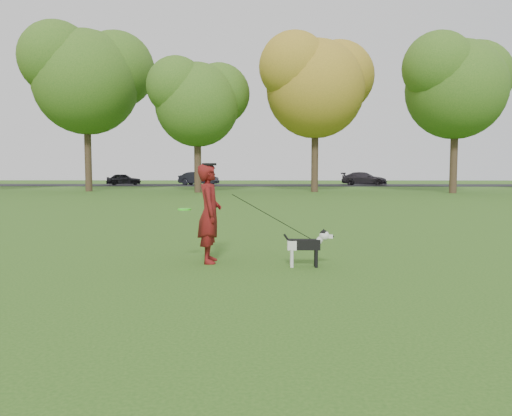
{
  "coord_description": "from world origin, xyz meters",
  "views": [
    {
      "loc": [
        0.63,
        -8.25,
        1.63
      ],
      "look_at": [
        0.46,
        0.32,
        0.95
      ],
      "focal_mm": 35.0,
      "sensor_mm": 36.0,
      "label": 1
    }
  ],
  "objects_px": {
    "car_right": "(364,179)",
    "man": "(209,213)",
    "car_left": "(124,179)",
    "dog": "(308,244)",
    "car_mid": "(199,178)"
  },
  "relations": [
    {
      "from": "man",
      "to": "car_right",
      "type": "relative_size",
      "value": 0.4
    },
    {
      "from": "car_left",
      "to": "car_right",
      "type": "xyz_separation_m",
      "value": [
        23.3,
        0.0,
        0.07
      ]
    },
    {
      "from": "man",
      "to": "dog",
      "type": "xyz_separation_m",
      "value": [
        1.67,
        -0.36,
        -0.47
      ]
    },
    {
      "from": "man",
      "to": "car_left",
      "type": "xyz_separation_m",
      "value": [
        -12.88,
        39.7,
        -0.28
      ]
    },
    {
      "from": "man",
      "to": "dog",
      "type": "relative_size",
      "value": 2.04
    },
    {
      "from": "car_right",
      "to": "car_mid",
      "type": "bearing_deg",
      "value": 106.87
    },
    {
      "from": "dog",
      "to": "car_mid",
      "type": "distance_m",
      "value": 40.71
    },
    {
      "from": "car_right",
      "to": "dog",
      "type": "bearing_deg",
      "value": -175.45
    },
    {
      "from": "car_mid",
      "to": "car_right",
      "type": "xyz_separation_m",
      "value": [
        15.99,
        0.0,
        -0.01
      ]
    },
    {
      "from": "man",
      "to": "car_left",
      "type": "bearing_deg",
      "value": 13.25
    },
    {
      "from": "car_right",
      "to": "man",
      "type": "bearing_deg",
      "value": -177.84
    },
    {
      "from": "car_left",
      "to": "dog",
      "type": "bearing_deg",
      "value": -174.0
    },
    {
      "from": "dog",
      "to": "man",
      "type": "bearing_deg",
      "value": 167.88
    },
    {
      "from": "dog",
      "to": "car_left",
      "type": "relative_size",
      "value": 0.26
    },
    {
      "from": "man",
      "to": "car_left",
      "type": "relative_size",
      "value": 0.52
    }
  ]
}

